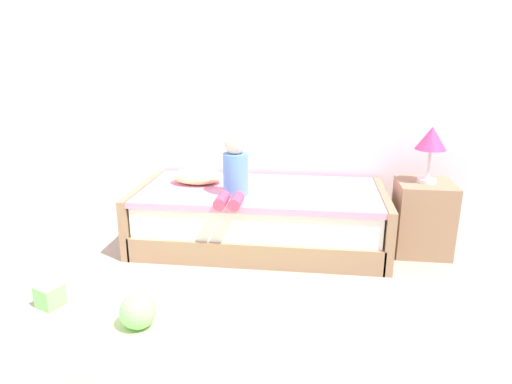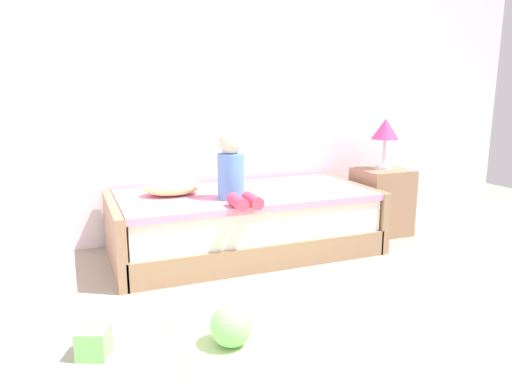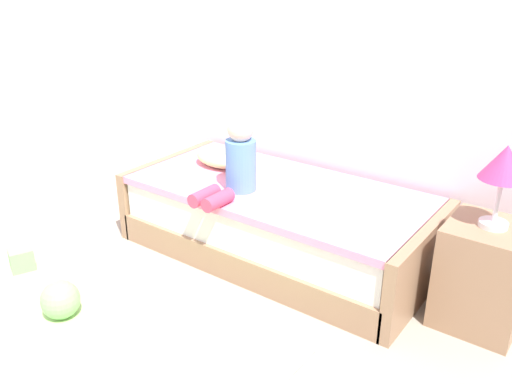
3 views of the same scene
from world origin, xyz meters
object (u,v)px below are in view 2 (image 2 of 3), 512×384
Objects in this scene: nightstand at (381,201)px; child_figure at (233,173)px; pillow at (172,187)px; toy_ball at (231,326)px; bed at (245,222)px; table_lamp at (385,132)px; toy_block at (94,342)px.

child_figure reaches higher than nightstand.
pillow is (-0.39, 0.33, -0.14)m from child_figure.
bed is at bearing 66.73° from toy_ball.
bed is 0.54m from child_figure.
pillow is (-0.56, 0.10, 0.32)m from bed.
table_lamp reaches higher than nightstand.
bed is 9.49× the size of toy_ball.
bed reaches higher than toy_block.
bed is at bearing -10.14° from pillow.
toy_ball reaches higher than toy_block.
nightstand is at bearing -2.28° from pillow.
nightstand is (1.35, 0.02, 0.05)m from bed.
child_figure reaches higher than bed.
child_figure is (-1.52, -0.25, 0.40)m from nightstand.
toy_ball is at bearing -90.80° from pillow.
pillow is 1.52m from toy_ball.
table_lamp is at bearing 9.41° from child_figure.
toy_ball is 0.69m from toy_block.
toy_ball is 1.52× the size of toy_block.
child_figure is at bearing 41.70° from toy_block.
child_figure is 3.48× the size of toy_block.
toy_ball is (-0.58, -1.35, -0.13)m from bed.
table_lamp is at bearing 180.00° from nightstand.
toy_block is (-1.07, -0.96, -0.63)m from child_figure.
child_figure is at bearing -40.46° from pillow.
child_figure is 1.33m from toy_ball.
bed is at bearing 52.74° from child_figure.
table_lamp is at bearing -2.28° from pillow.
table_lamp is 3.07× the size of toy_block.
pillow is (-1.91, 0.08, -0.37)m from table_lamp.
table_lamp is (1.35, 0.02, 0.69)m from bed.
child_figure is (-0.17, -0.23, 0.46)m from bed.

